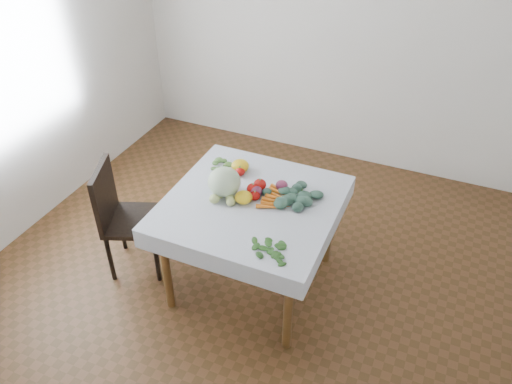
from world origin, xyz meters
TOP-DOWN VIEW (x-y plane):
  - ground at (0.00, 0.00)m, footprint 4.00×4.00m
  - back_wall at (0.00, 2.00)m, footprint 4.00×0.04m
  - table at (0.00, 0.00)m, footprint 1.00×1.00m
  - tablecloth at (0.00, 0.00)m, footprint 1.12×1.12m
  - chair at (-0.95, -0.20)m, footprint 0.52×0.52m
  - cabbage at (-0.20, 0.00)m, footprint 0.25×0.25m
  - tomato_a at (-0.20, 0.25)m, footprint 0.09×0.09m
  - tomato_b at (-0.00, 0.15)m, footprint 0.10×0.10m
  - tomato_c at (0.01, 0.03)m, footprint 0.09×0.09m
  - tomato_d at (-0.02, 0.08)m, footprint 0.10×0.10m
  - heirloom_back at (-0.22, 0.30)m, footprint 0.15×0.15m
  - heirloom_front at (-0.04, -0.03)m, footprint 0.14×0.14m
  - onion_a at (0.14, 0.20)m, footprint 0.09×0.09m
  - onion_b at (0.00, 0.07)m, footprint 0.11×0.11m
  - tomatillo_cluster at (-0.14, -0.07)m, footprint 0.17×0.12m
  - carrot_bunch at (0.16, 0.08)m, footprint 0.21×0.28m
  - kale_bunch at (0.23, 0.15)m, footprint 0.36×0.34m
  - basil_bunch at (0.27, -0.41)m, footprint 0.29×0.22m
  - dill_bunch at (-0.34, 0.29)m, footprint 0.23×0.17m

SIDE VIEW (x-z plane):
  - ground at x=0.00m, z-range 0.00..0.00m
  - chair at x=-0.95m, z-range 0.06..0.95m
  - table at x=0.00m, z-range 0.28..1.03m
  - tablecloth at x=0.00m, z-range 0.75..0.76m
  - basil_bunch at x=0.27m, z-range 0.76..0.77m
  - dill_bunch at x=-0.34m, z-range 0.76..0.78m
  - carrot_bunch at x=0.16m, z-range 0.76..0.79m
  - kale_bunch at x=0.23m, z-range 0.76..0.81m
  - tomatillo_cluster at x=-0.14m, z-range 0.76..0.81m
  - tomato_c at x=0.01m, z-range 0.76..0.82m
  - tomato_a at x=-0.20m, z-range 0.76..0.82m
  - onion_a at x=0.14m, z-range 0.76..0.83m
  - onion_b at x=0.00m, z-range 0.76..0.83m
  - tomato_b at x=0.00m, z-range 0.76..0.83m
  - tomato_d at x=-0.02m, z-range 0.76..0.83m
  - heirloom_front at x=-0.04m, z-range 0.76..0.84m
  - heirloom_back at x=-0.22m, z-range 0.76..0.85m
  - cabbage at x=-0.20m, z-range 0.76..0.96m
  - back_wall at x=0.00m, z-range 0.00..2.70m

